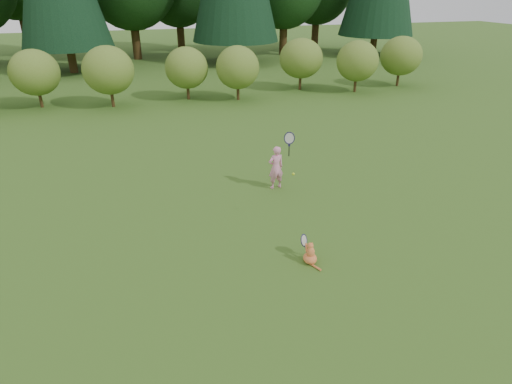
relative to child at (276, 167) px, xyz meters
name	(u,v)px	position (x,y,z in m)	size (l,w,h in m)	color
ground	(257,236)	(-1.20, -2.29, -0.63)	(100.00, 100.00, 0.00)	#2F4D15
shrub_row	(180,70)	(-1.20, 10.71, 0.77)	(28.00, 3.00, 2.80)	#5A6C21
child	(276,167)	(0.00, 0.00, 0.00)	(0.69, 0.41, 1.80)	pink
cat	(310,252)	(-0.46, -3.51, -0.39)	(0.34, 0.67, 0.63)	#C35725
tennis_ball	(293,174)	(-0.24, -1.86, 0.59)	(0.06, 0.06, 0.06)	#9DCA17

